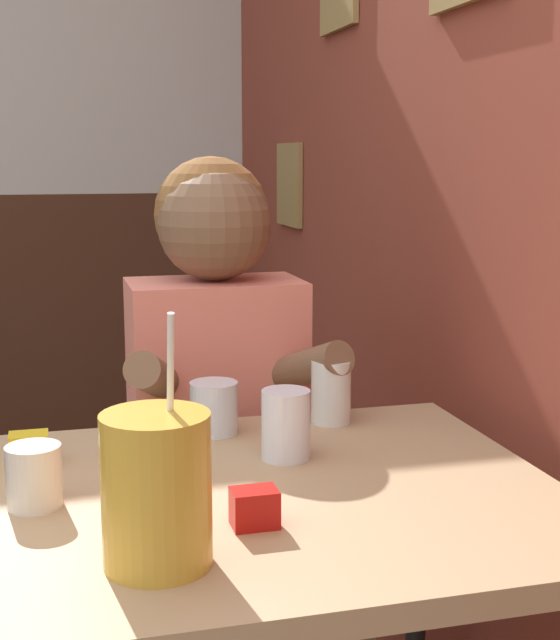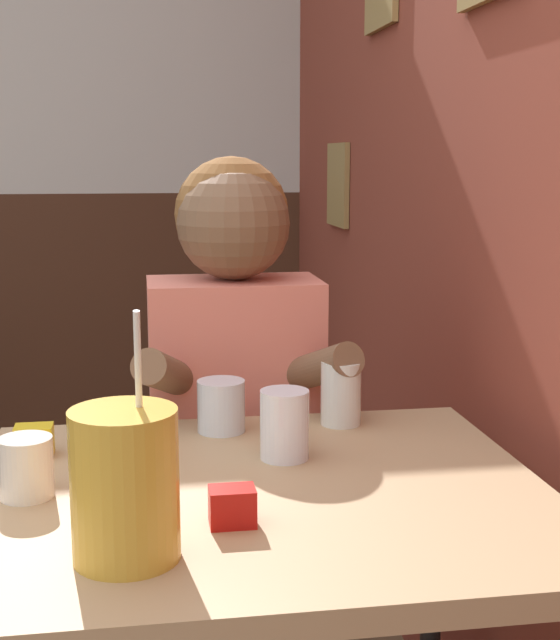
% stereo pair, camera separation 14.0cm
% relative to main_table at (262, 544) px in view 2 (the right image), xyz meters
% --- Properties ---
extents(brick_wall_right, '(0.08, 4.75, 2.70)m').
position_rel_main_table_xyz_m(brick_wall_right, '(0.52, 1.02, 0.67)').
color(brick_wall_right, brown).
rests_on(brick_wall_right, ground_plane).
extents(main_table, '(0.83, 0.72, 0.77)m').
position_rel_main_table_xyz_m(main_table, '(0.00, 0.00, 0.00)').
color(main_table, tan).
rests_on(main_table, ground_plane).
extents(person_seated, '(0.42, 0.42, 1.24)m').
position_rel_main_table_xyz_m(person_seated, '(0.02, 0.52, -0.01)').
color(person_seated, '#EA7F6B').
rests_on(person_seated, ground_plane).
extents(cocktail_pitcher, '(0.13, 0.13, 0.30)m').
position_rel_main_table_xyz_m(cocktail_pitcher, '(-0.19, -0.20, 0.18)').
color(cocktail_pitcher, gold).
rests_on(cocktail_pitcher, main_table).
extents(glass_near_pitcher, '(0.08, 0.08, 0.11)m').
position_rel_main_table_xyz_m(glass_near_pitcher, '(0.05, 0.12, 0.14)').
color(glass_near_pitcher, silver).
rests_on(glass_near_pitcher, main_table).
extents(glass_center, '(0.07, 0.07, 0.11)m').
position_rel_main_table_xyz_m(glass_center, '(0.18, 0.29, 0.14)').
color(glass_center, silver).
rests_on(glass_center, main_table).
extents(glass_far_side, '(0.08, 0.08, 0.09)m').
position_rel_main_table_xyz_m(glass_far_side, '(-0.33, 0.02, 0.13)').
color(glass_far_side, silver).
rests_on(glass_far_side, main_table).
extents(glass_by_brick, '(0.08, 0.08, 0.09)m').
position_rel_main_table_xyz_m(glass_by_brick, '(-0.03, 0.28, 0.13)').
color(glass_by_brick, silver).
rests_on(glass_by_brick, main_table).
extents(condiment_ketchup, '(0.06, 0.04, 0.05)m').
position_rel_main_table_xyz_m(condiment_ketchup, '(-0.06, -0.12, 0.11)').
color(condiment_ketchup, '#B7140F').
rests_on(condiment_ketchup, main_table).
extents(condiment_mustard, '(0.06, 0.04, 0.05)m').
position_rel_main_table_xyz_m(condiment_mustard, '(-0.34, 0.20, 0.11)').
color(condiment_mustard, yellow).
rests_on(condiment_mustard, main_table).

